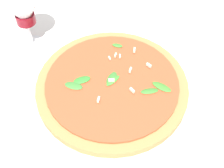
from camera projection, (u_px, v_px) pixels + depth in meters
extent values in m
plane|color=silver|center=(128.00, 91.00, 0.73)|extent=(6.00, 6.00, 0.00)
cylinder|color=silver|center=(112.00, 90.00, 0.73)|extent=(0.37, 0.37, 0.01)
cylinder|color=#AD7542|center=(112.00, 86.00, 0.72)|extent=(0.35, 0.35, 0.02)
cylinder|color=#C64728|center=(112.00, 83.00, 0.71)|extent=(0.30, 0.30, 0.01)
ellipsoid|color=#39752B|center=(117.00, 45.00, 0.77)|extent=(0.02, 0.03, 0.01)
ellipsoid|color=#3B762A|center=(162.00, 87.00, 0.69)|extent=(0.03, 0.05, 0.01)
ellipsoid|color=#397D2D|center=(113.00, 81.00, 0.70)|extent=(0.04, 0.01, 0.01)
ellipsoid|color=#36712D|center=(112.00, 79.00, 0.71)|extent=(0.05, 0.03, 0.01)
ellipsoid|color=#397632|center=(74.00, 86.00, 0.69)|extent=(0.04, 0.05, 0.01)
ellipsoid|color=#317C2C|center=(82.00, 80.00, 0.70)|extent=(0.04, 0.04, 0.01)
ellipsoid|color=#36722B|center=(150.00, 91.00, 0.69)|extent=(0.04, 0.04, 0.01)
cube|color=#EFE5C6|center=(134.00, 50.00, 0.76)|extent=(0.01, 0.01, 0.01)
cube|color=#EFE5C6|center=(109.00, 58.00, 0.74)|extent=(0.01, 0.01, 0.01)
cube|color=#EFE5C6|center=(99.00, 100.00, 0.66)|extent=(0.01, 0.01, 0.01)
cube|color=#EFE5C6|center=(116.00, 55.00, 0.75)|extent=(0.01, 0.01, 0.01)
cube|color=#EFE5C6|center=(132.00, 90.00, 0.68)|extent=(0.01, 0.01, 0.01)
cube|color=#EFE5C6|center=(111.00, 80.00, 0.70)|extent=(0.01, 0.01, 0.01)
cube|color=#EFE5C6|center=(130.00, 70.00, 0.72)|extent=(0.01, 0.01, 0.01)
cube|color=#EFE5C6|center=(149.00, 65.00, 0.73)|extent=(0.00, 0.01, 0.01)
cube|color=#EFE5C6|center=(120.00, 56.00, 0.75)|extent=(0.01, 0.01, 0.01)
cylinder|color=white|center=(33.00, 44.00, 0.83)|extent=(0.06, 0.06, 0.00)
cylinder|color=white|center=(30.00, 34.00, 0.80)|extent=(0.01, 0.01, 0.07)
cone|color=white|center=(24.00, 12.00, 0.75)|extent=(0.09, 0.09, 0.07)
cylinder|color=maroon|center=(26.00, 18.00, 0.76)|extent=(0.05, 0.05, 0.03)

